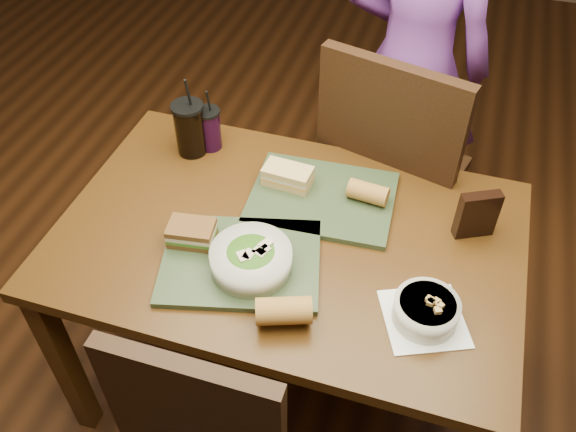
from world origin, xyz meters
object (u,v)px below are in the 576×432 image
object	(u,v)px
baguette_far	(368,192)
tray_near	(241,262)
tray_far	(322,198)
salad_bowl	(251,258)
sandwich_near	(192,233)
cup_berry	(209,129)
dining_table	(288,255)
cup_cola	(190,128)
chip_bag	(477,215)
chair_far	(386,171)
baguette_near	(284,311)
diner	(413,64)
sandwich_far	(288,176)
soup_bowl	(426,310)

from	to	relation	value
baguette_far	tray_near	bearing A→B (deg)	-129.55
tray_far	salad_bowl	xyz separation A→B (m)	(-0.11, -0.32, 0.05)
salad_bowl	sandwich_near	distance (m)	0.19
salad_bowl	cup_berry	bearing A→B (deg)	123.75
tray_far	dining_table	bearing A→B (deg)	-108.97
cup_cola	chip_bag	distance (m)	0.91
chair_far	tray_far	distance (m)	0.42
sandwich_near	cup_berry	distance (m)	0.44
baguette_near	chip_bag	bearing A→B (deg)	47.68
tray_far	baguette_far	size ratio (longest dim) A/B	3.59
dining_table	chair_far	size ratio (longest dim) A/B	1.19
chair_far	tray_far	size ratio (longest dim) A/B	2.60
diner	sandwich_far	xyz separation A→B (m)	(-0.26, -0.77, 0.01)
baguette_near	baguette_far	size ratio (longest dim) A/B	1.16
soup_bowl	chip_bag	size ratio (longest dim) A/B	1.77
salad_bowl	baguette_near	bearing A→B (deg)	-45.21
sandwich_far	cup_berry	distance (m)	0.32
tray_near	baguette_near	world-z (taller)	baguette_near
dining_table	baguette_far	distance (m)	0.30
diner	baguette_far	world-z (taller)	diner
tray_far	baguette_far	xyz separation A→B (m)	(0.13, 0.02, 0.04)
tray_far	cup_berry	size ratio (longest dim) A/B	1.93
salad_bowl	baguette_far	xyz separation A→B (m)	(0.24, 0.35, -0.01)
sandwich_far	chip_bag	bearing A→B (deg)	-2.86
salad_bowl	soup_bowl	size ratio (longest dim) A/B	0.83
tray_far	soup_bowl	world-z (taller)	soup_bowl
dining_table	diner	world-z (taller)	diner
sandwich_near	baguette_near	bearing A→B (deg)	-28.82
soup_bowl	baguette_far	size ratio (longest dim) A/B	2.20
soup_bowl	tray_far	bearing A→B (deg)	136.11
baguette_far	baguette_near	bearing A→B (deg)	-102.21
chair_far	tray_far	bearing A→B (deg)	-111.20
diner	cup_berry	xyz separation A→B (m)	(-0.56, -0.65, 0.03)
dining_table	chip_bag	world-z (taller)	chip_bag
diner	sandwich_near	bearing A→B (deg)	74.23
diner	salad_bowl	bearing A→B (deg)	83.83
chip_bag	soup_bowl	bearing A→B (deg)	-131.12
chair_far	salad_bowl	xyz separation A→B (m)	(-0.25, -0.68, 0.20)
chip_bag	baguette_near	bearing A→B (deg)	-159.33
soup_bowl	cup_berry	size ratio (longest dim) A/B	1.19
tray_near	baguette_far	size ratio (longest dim) A/B	3.59
baguette_near	cup_berry	distance (m)	0.74
sandwich_far	tray_far	bearing A→B (deg)	-11.53
cup_cola	cup_berry	xyz separation A→B (m)	(0.05, 0.04, -0.02)
baguette_far	chip_bag	distance (m)	0.31
soup_bowl	salad_bowl	bearing A→B (deg)	177.94
cup_cola	tray_near	bearing A→B (deg)	-51.84
tray_far	cup_berry	bearing A→B (deg)	161.20
soup_bowl	sandwich_far	world-z (taller)	soup_bowl
baguette_near	cup_berry	xyz separation A→B (m)	(-0.44, 0.60, 0.02)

